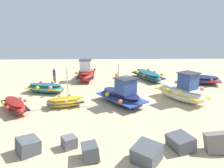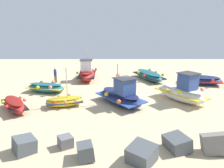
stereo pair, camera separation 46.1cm
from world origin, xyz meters
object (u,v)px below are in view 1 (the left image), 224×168
(fishing_boat_1, at_px, (148,75))
(person_walking, at_px, (54,74))
(fishing_boat_7, at_px, (65,102))
(mooring_buoy_0, at_px, (117,75))
(fishing_boat_0, at_px, (46,88))
(fishing_boat_4, at_px, (86,73))
(fishing_boat_3, at_px, (182,91))
(fishing_boat_5, at_px, (15,105))
(fishing_boat_6, at_px, (199,79))
(fishing_boat_2, at_px, (122,95))

(fishing_boat_1, relative_size, person_walking, 3.24)
(fishing_boat_7, relative_size, mooring_buoy_0, 5.33)
(fishing_boat_0, bearing_deg, person_walking, 103.36)
(fishing_boat_1, bearing_deg, person_walking, -104.41)
(fishing_boat_0, xyz_separation_m, person_walking, (-0.03, -3.80, 0.50))
(fishing_boat_0, distance_m, mooring_buoy_0, 9.44)
(fishing_boat_4, height_order, person_walking, fishing_boat_4)
(fishing_boat_7, bearing_deg, fishing_boat_3, 171.62)
(fishing_boat_3, height_order, fishing_boat_7, fishing_boat_7)
(fishing_boat_5, height_order, person_walking, person_walking)
(fishing_boat_3, bearing_deg, fishing_boat_6, 112.04)
(fishing_boat_2, bearing_deg, fishing_boat_7, -120.02)
(fishing_boat_1, relative_size, fishing_boat_4, 1.16)
(fishing_boat_6, bearing_deg, fishing_boat_3, 70.36)
(fishing_boat_2, bearing_deg, fishing_boat_4, 167.93)
(fishing_boat_6, height_order, person_walking, person_walking)
(fishing_boat_7, bearing_deg, fishing_boat_5, -1.25)
(fishing_boat_0, xyz_separation_m, fishing_boat_4, (-3.55, -5.14, 0.33))
(person_walking, bearing_deg, fishing_boat_6, 56.50)
(fishing_boat_2, distance_m, mooring_buoy_0, 9.31)
(fishing_boat_5, bearing_deg, fishing_boat_7, -112.23)
(fishing_boat_1, height_order, fishing_boat_4, fishing_boat_4)
(fishing_boat_6, xyz_separation_m, mooring_buoy_0, (9.29, -2.87, -0.14))
(fishing_boat_1, xyz_separation_m, fishing_boat_4, (7.56, 0.02, 0.30))
(fishing_boat_6, height_order, mooring_buoy_0, fishing_boat_6)
(fishing_boat_2, distance_m, fishing_boat_3, 5.47)
(fishing_boat_0, xyz_separation_m, fishing_boat_1, (-11.11, -5.16, 0.03))
(fishing_boat_3, bearing_deg, fishing_boat_7, -116.38)
(fishing_boat_5, xyz_separation_m, fishing_boat_7, (-3.77, -0.96, -0.07))
(fishing_boat_0, xyz_separation_m, fishing_boat_6, (-16.66, -3.02, 0.00))
(fishing_boat_0, distance_m, fishing_boat_2, 8.12)
(fishing_boat_1, height_order, fishing_boat_3, fishing_boat_3)
(person_walking, bearing_deg, fishing_boat_4, 79.97)
(fishing_boat_1, height_order, fishing_boat_2, fishing_boat_2)
(fishing_boat_2, height_order, mooring_buoy_0, fishing_boat_2)
(fishing_boat_1, relative_size, fishing_boat_5, 1.54)
(fishing_boat_3, bearing_deg, fishing_boat_0, -135.23)
(fishing_boat_4, relative_size, fishing_boat_5, 1.33)
(fishing_boat_1, distance_m, fishing_boat_3, 7.99)
(fishing_boat_6, bearing_deg, fishing_boat_0, 25.07)
(mooring_buoy_0, bearing_deg, fishing_boat_7, 64.27)
(fishing_boat_6, distance_m, mooring_buoy_0, 9.72)
(fishing_boat_3, height_order, person_walking, fishing_boat_3)
(fishing_boat_2, relative_size, fishing_boat_5, 1.41)
(fishing_boat_5, height_order, fishing_boat_7, fishing_boat_7)
(mooring_buoy_0, bearing_deg, fishing_boat_2, 89.89)
(fishing_boat_7, bearing_deg, fishing_boat_6, -169.18)
(fishing_boat_3, relative_size, fishing_boat_5, 1.40)
(fishing_boat_4, distance_m, fishing_boat_5, 11.05)
(fishing_boat_2, xyz_separation_m, fishing_boat_7, (4.71, 0.50, -0.34))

